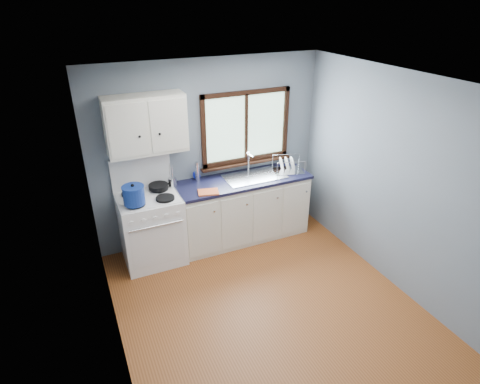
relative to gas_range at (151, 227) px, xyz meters
name	(u,v)px	position (x,y,z in m)	size (l,w,h in m)	color
floor	(269,308)	(0.95, -1.47, -0.50)	(3.20, 3.60, 0.02)	brown
ceiling	(278,83)	(0.95, -1.47, 2.02)	(3.20, 3.60, 0.02)	white
wall_back	(209,152)	(0.95, 0.34, 0.76)	(3.20, 0.02, 2.50)	slate
wall_front	(410,341)	(0.95, -3.28, 0.76)	(3.20, 0.02, 2.50)	slate
wall_left	(105,250)	(-0.66, -1.47, 0.76)	(0.02, 3.60, 2.50)	slate
wall_right	(397,183)	(2.56, -1.47, 0.76)	(0.02, 3.60, 2.50)	slate
gas_range	(151,227)	(0.00, 0.00, 0.00)	(0.76, 0.69, 1.36)	white
base_cabinets	(242,211)	(1.31, 0.02, -0.08)	(1.85, 0.60, 0.88)	silver
countertop	(243,180)	(1.31, 0.02, 0.41)	(1.89, 0.64, 0.04)	black
sink	(254,181)	(1.49, 0.02, 0.37)	(0.84, 0.46, 0.44)	silver
window	(246,132)	(1.48, 0.30, 0.98)	(1.36, 0.10, 1.03)	#9EC6A8
upper_cabinets	(146,125)	(0.10, 0.15, 1.31)	(0.95, 0.35, 0.70)	silver
skillet	(159,186)	(0.17, 0.12, 0.49)	(0.39, 0.28, 0.05)	black
stockpot	(134,195)	(-0.19, -0.17, 0.58)	(0.33, 0.33, 0.26)	navy
utensil_crock	(172,182)	(0.36, 0.15, 0.50)	(0.13, 0.13, 0.34)	silver
thermos	(197,172)	(0.73, 0.21, 0.56)	(0.06, 0.06, 0.27)	silver
soap_bottle	(197,171)	(0.73, 0.24, 0.55)	(0.10, 0.10, 0.26)	#0B1ABC
dish_towel	(208,192)	(0.73, -0.19, 0.44)	(0.26, 0.19, 0.02)	#CC562A
dish_rack	(288,167)	(2.00, 0.00, 0.48)	(0.48, 0.42, 0.21)	silver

